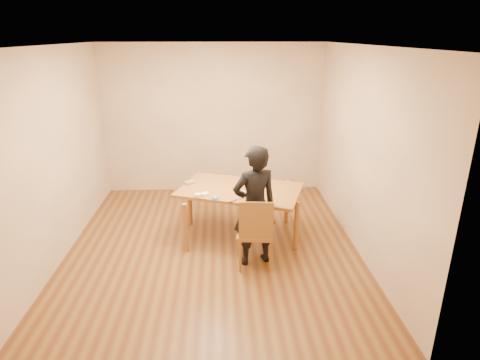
{
  "coord_description": "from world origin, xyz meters",
  "views": [
    {
      "loc": [
        0.13,
        -5.02,
        2.83
      ],
      "look_at": [
        0.39,
        0.25,
        0.9
      ],
      "focal_mm": 30.0,
      "sensor_mm": 36.0,
      "label": 1
    }
  ],
  "objects_px": {
    "dining_table": "(240,190)",
    "dining_chair": "(255,232)",
    "cake": "(255,183)",
    "cake_plate": "(255,186)",
    "person": "(255,206)"
  },
  "relations": [
    {
      "from": "dining_chair",
      "to": "person",
      "type": "relative_size",
      "value": 0.28
    },
    {
      "from": "cake_plate",
      "to": "dining_table",
      "type": "bearing_deg",
      "value": -159.49
    },
    {
      "from": "cake_plate",
      "to": "dining_chair",
      "type": "bearing_deg",
      "value": -94.75
    },
    {
      "from": "dining_table",
      "to": "dining_chair",
      "type": "relative_size",
      "value": 3.75
    },
    {
      "from": "person",
      "to": "cake_plate",
      "type": "bearing_deg",
      "value": -112.66
    },
    {
      "from": "dining_table",
      "to": "cake",
      "type": "bearing_deg",
      "value": 39.79
    },
    {
      "from": "cake_plate",
      "to": "cake",
      "type": "height_order",
      "value": "cake"
    },
    {
      "from": "cake",
      "to": "person",
      "type": "bearing_deg",
      "value": -95.02
    },
    {
      "from": "dining_chair",
      "to": "cake",
      "type": "height_order",
      "value": "cake"
    },
    {
      "from": "dining_table",
      "to": "cake_plate",
      "type": "distance_m",
      "value": 0.24
    },
    {
      "from": "cake_plate",
      "to": "person",
      "type": "distance_m",
      "value": 0.82
    },
    {
      "from": "cake_plate",
      "to": "person",
      "type": "height_order",
      "value": "person"
    },
    {
      "from": "cake_plate",
      "to": "person",
      "type": "bearing_deg",
      "value": -95.02
    },
    {
      "from": "dining_table",
      "to": "cake_plate",
      "type": "bearing_deg",
      "value": 39.79
    },
    {
      "from": "dining_chair",
      "to": "cake",
      "type": "relative_size",
      "value": 2.18
    }
  ]
}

